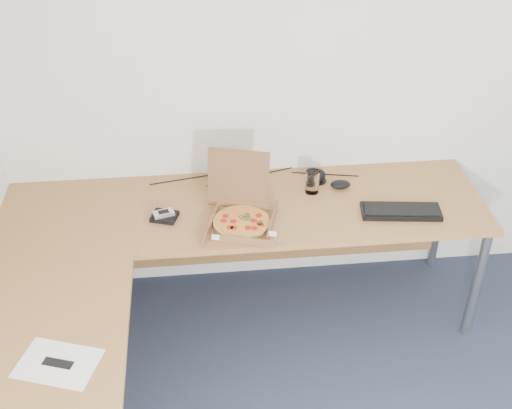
{
  "coord_description": "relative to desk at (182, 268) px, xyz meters",
  "views": [
    {
      "loc": [
        -0.73,
        -1.43,
        2.7
      ],
      "look_at": [
        -0.45,
        1.28,
        0.82
      ],
      "focal_mm": 47.03,
      "sensor_mm": 36.0,
      "label": 1
    }
  ],
  "objects": [
    {
      "name": "cable_bundle",
      "position": [
        0.38,
        0.71,
        0.03
      ],
      "size": [
        0.55,
        0.11,
        0.01
      ],
      "primitive_type": null,
      "rotation": [
        0.0,
        0.0,
        0.14
      ],
      "color": "black",
      "rests_on": "desk"
    },
    {
      "name": "desk",
      "position": [
        0.0,
        0.0,
        0.0
      ],
      "size": [
        2.5,
        2.2,
        0.73
      ],
      "color": "#AB723D",
      "rests_on": "ground"
    },
    {
      "name": "pizza_box",
      "position": [
        0.3,
        0.27,
        0.07
      ],
      "size": [
        0.31,
        0.36,
        0.32
      ],
      "rotation": [
        0.0,
        0.0,
        -0.29
      ],
      "color": "brown",
      "rests_on": "desk"
    },
    {
      "name": "paper_sheet",
      "position": [
        -0.48,
        -0.56,
        0.03
      ],
      "size": [
        0.36,
        0.3,
        0.0
      ],
      "primitive_type": "cube",
      "rotation": [
        0.0,
        0.0,
        -0.33
      ],
      "color": "white",
      "rests_on": "desk"
    },
    {
      "name": "wallet",
      "position": [
        -0.08,
        0.36,
        0.04
      ],
      "size": [
        0.15,
        0.14,
        0.02
      ],
      "primitive_type": "cube",
      "rotation": [
        0.0,
        0.0,
        -0.32
      ],
      "color": "black",
      "rests_on": "desk"
    },
    {
      "name": "keyboard",
      "position": [
        1.11,
        0.28,
        0.04
      ],
      "size": [
        0.42,
        0.19,
        0.02
      ],
      "primitive_type": "cube",
      "rotation": [
        0.0,
        0.0,
        -0.13
      ],
      "color": "black",
      "rests_on": "desk"
    },
    {
      "name": "mouse",
      "position": [
        0.86,
        0.55,
        0.05
      ],
      "size": [
        0.12,
        0.08,
        0.04
      ],
      "primitive_type": "ellipsoid",
      "rotation": [
        0.0,
        0.0,
        0.1
      ],
      "color": "black",
      "rests_on": "desk"
    },
    {
      "name": "phone",
      "position": [
        -0.09,
        0.36,
        0.06
      ],
      "size": [
        0.11,
        0.08,
        0.02
      ],
      "primitive_type": "cube",
      "rotation": [
        0.0,
        0.0,
        0.27
      ],
      "color": "#B2B5BA",
      "rests_on": "wallet"
    },
    {
      "name": "room_shell",
      "position": [
        0.82,
        -0.97,
        0.55
      ],
      "size": [
        3.5,
        3.5,
        2.5
      ],
      "primitive_type": null,
      "color": "white",
      "rests_on": "ground"
    },
    {
      "name": "dome_speaker",
      "position": [
        0.75,
        0.63,
        0.07
      ],
      "size": [
        0.09,
        0.09,
        0.08
      ],
      "primitive_type": "ellipsoid",
      "color": "black",
      "rests_on": "desk"
    },
    {
      "name": "drinking_glass",
      "position": [
        0.7,
        0.52,
        0.09
      ],
      "size": [
        0.07,
        0.07,
        0.13
      ],
      "primitive_type": "cylinder",
      "color": "white",
      "rests_on": "desk"
    }
  ]
}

